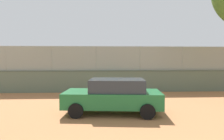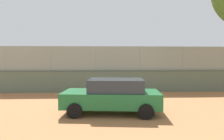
{
  "view_description": "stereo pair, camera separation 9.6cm",
  "coord_description": "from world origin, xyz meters",
  "px_view_note": "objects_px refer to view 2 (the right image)",
  "views": [
    {
      "loc": [
        0.97,
        27.56,
        2.39
      ],
      "look_at": [
        -0.04,
        8.24,
        1.37
      ],
      "focal_mm": 32.13,
      "sensor_mm": 36.0,
      "label": 1
    },
    {
      "loc": [
        0.87,
        27.56,
        2.39
      ],
      "look_at": [
        -0.04,
        8.24,
        1.37
      ],
      "focal_mm": 32.13,
      "sensor_mm": 36.0,
      "label": 2
    }
  ],
  "objects_px": {
    "spare_ball_by_wall": "(151,88)",
    "parked_car_green": "(113,95)",
    "player_baseline_waiting": "(83,74)",
    "player_at_service_line": "(143,72)",
    "sports_ball": "(73,76)",
    "courtside_bench": "(164,82)"
  },
  "relations": [
    {
      "from": "courtside_bench",
      "to": "parked_car_green",
      "type": "xyz_separation_m",
      "value": [
        4.77,
        7.91,
        0.33
      ]
    },
    {
      "from": "player_baseline_waiting",
      "to": "sports_ball",
      "type": "relative_size",
      "value": 8.35
    },
    {
      "from": "player_baseline_waiting",
      "to": "courtside_bench",
      "type": "distance_m",
      "value": 7.95
    },
    {
      "from": "player_baseline_waiting",
      "to": "player_at_service_line",
      "type": "relative_size",
      "value": 1.12
    },
    {
      "from": "spare_ball_by_wall",
      "to": "parked_car_green",
      "type": "bearing_deg",
      "value": 63.91
    },
    {
      "from": "player_baseline_waiting",
      "to": "spare_ball_by_wall",
      "type": "distance_m",
      "value": 7.28
    },
    {
      "from": "spare_ball_by_wall",
      "to": "courtside_bench",
      "type": "height_order",
      "value": "courtside_bench"
    },
    {
      "from": "sports_ball",
      "to": "courtside_bench",
      "type": "relative_size",
      "value": 0.12
    },
    {
      "from": "sports_ball",
      "to": "courtside_bench",
      "type": "height_order",
      "value": "sports_ball"
    },
    {
      "from": "player_baseline_waiting",
      "to": "courtside_bench",
      "type": "relative_size",
      "value": 1.02
    },
    {
      "from": "player_at_service_line",
      "to": "spare_ball_by_wall",
      "type": "bearing_deg",
      "value": 82.67
    },
    {
      "from": "player_baseline_waiting",
      "to": "spare_ball_by_wall",
      "type": "xyz_separation_m",
      "value": [
        -5.88,
        4.21,
        -0.87
      ]
    },
    {
      "from": "player_at_service_line",
      "to": "courtside_bench",
      "type": "distance_m",
      "value": 7.4
    },
    {
      "from": "player_at_service_line",
      "to": "player_baseline_waiting",
      "type": "bearing_deg",
      "value": 30.18
    },
    {
      "from": "spare_ball_by_wall",
      "to": "parked_car_green",
      "type": "xyz_separation_m",
      "value": [
        3.45,
        7.05,
        0.71
      ]
    },
    {
      "from": "sports_ball",
      "to": "spare_ball_by_wall",
      "type": "distance_m",
      "value": 7.66
    },
    {
      "from": "sports_ball",
      "to": "spare_ball_by_wall",
      "type": "relative_size",
      "value": 1.11
    },
    {
      "from": "player_baseline_waiting",
      "to": "sports_ball",
      "type": "bearing_deg",
      "value": 36.67
    },
    {
      "from": "player_baseline_waiting",
      "to": "courtside_bench",
      "type": "xyz_separation_m",
      "value": [
        -7.19,
        3.35,
        -0.5
      ]
    },
    {
      "from": "player_baseline_waiting",
      "to": "player_at_service_line",
      "type": "height_order",
      "value": "player_baseline_waiting"
    },
    {
      "from": "sports_ball",
      "to": "spare_ball_by_wall",
      "type": "xyz_separation_m",
      "value": [
        -6.73,
        3.58,
        -0.74
      ]
    },
    {
      "from": "player_baseline_waiting",
      "to": "parked_car_green",
      "type": "bearing_deg",
      "value": 102.16
    }
  ]
}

